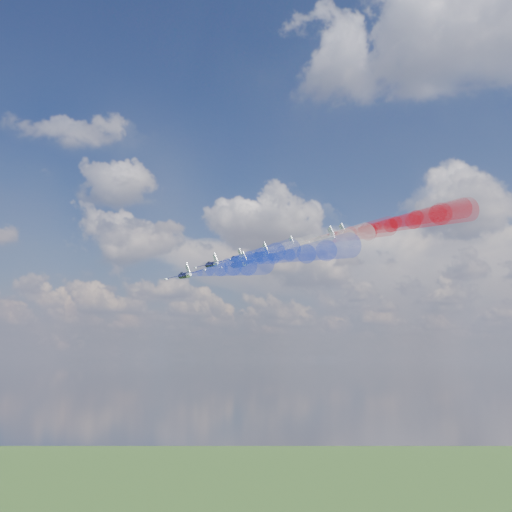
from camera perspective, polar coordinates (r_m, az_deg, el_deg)
The scene contains 16 objects.
jet_lead at distance 188.52m, azimuth -1.81°, elevation -0.24°, with size 10.47×13.09×3.49m, color black, non-canonical shape.
trail_lead at distance 161.10m, azimuth 1.61°, elevation 0.45°, with size 4.36×47.23×4.36m, color white, non-canonical shape.
jet_inner_left at distance 170.75m, azimuth -4.05°, elevation -0.78°, with size 10.47×13.09×3.49m, color black, non-canonical shape.
trail_inner_left at distance 142.93m, azimuth -0.64°, elevation -0.11°, with size 4.36×47.23×4.36m, color blue, non-canonical shape.
jet_inner_right at distance 179.10m, azimuth 2.78°, elevation 0.81°, with size 10.47×13.09×3.49m, color black, non-canonical shape.
trail_inner_right at distance 152.76m, azimuth 7.21°, elevation 1.71°, with size 4.36×47.23×4.36m, color red, non-canonical shape.
jet_outer_left at distance 155.65m, azimuth -6.52°, elevation -1.78°, with size 10.47×13.09×3.49m, color black, non-canonical shape.
trail_outer_left at distance 127.41m, azimuth -3.23°, elevation -1.25°, with size 4.36×47.23×4.36m, color blue, non-canonical shape.
jet_center_third at distance 163.18m, azimuth 0.39°, elevation 0.12°, with size 10.47×13.09×3.49m, color black, non-canonical shape.
trail_center_third at distance 136.30m, azimuth 4.88°, elevation 1.01°, with size 4.36×47.23×4.36m, color white, non-canonical shape.
jet_outer_right at distance 173.12m, azimuth 7.23°, elevation 1.91°, with size 10.47×13.09×3.49m, color black, non-canonical shape.
trail_outer_right at distance 148.03m, azimuth 12.61°, elevation 3.02°, with size 4.36×47.23×4.36m, color red, non-canonical shape.
jet_rear_left at distance 148.26m, azimuth -1.55°, elevation -0.76°, with size 10.47×13.09×3.49m, color black, non-canonical shape.
trail_rear_left at distance 120.98m, azimuth 3.06°, elevation 0.03°, with size 4.36×47.23×4.36m, color blue, non-canonical shape.
jet_rear_right at distance 154.31m, azimuth 6.19°, elevation 1.52°, with size 10.47×13.09×3.49m, color black, non-canonical shape.
trail_rear_right at distance 129.00m, azimuth 12.15°, elevation 2.73°, with size 4.36×47.23×4.36m, color red, non-canonical shape.
Camera 1 is at (84.07, -125.25, 135.40)m, focal length 43.93 mm.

